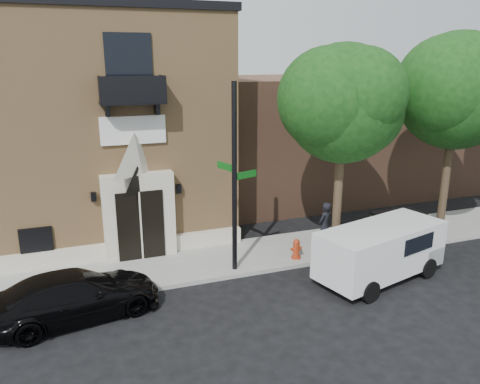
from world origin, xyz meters
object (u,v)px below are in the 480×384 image
Objects in this scene: cargo_van at (384,249)px; fire_hydrant at (296,249)px; pedestrian_near at (325,226)px; street_sign at (234,179)px; black_sedan at (75,296)px; dumpster at (397,228)px.

fire_hydrant is (-2.21, 2.20, -0.55)m from cargo_van.
pedestrian_near is at bearing 92.56° from cargo_van.
street_sign is at bearing 140.61° from cargo_van.
street_sign is 8.54× the size of fire_hydrant.
black_sedan is 0.75× the size of street_sign.
pedestrian_near is at bearing -89.85° from black_sedan.
black_sedan is at bearing -20.70° from pedestrian_near.
black_sedan is 10.08m from cargo_van.
fire_hydrant is at bearing -14.53° from pedestrian_near.
street_sign reaches higher than dumpster.
fire_hydrant is (2.45, 0.04, -2.90)m from street_sign.
black_sedan is at bearing -170.56° from fire_hydrant.
pedestrian_near is (1.41, 0.42, 0.58)m from fire_hydrant.
cargo_van is 3.16m from dumpster.
street_sign is (-4.66, 2.15, 2.36)m from cargo_van.
pedestrian_near reaches higher than dumpster.
fire_hydrant is at bearing -90.99° from black_sedan.
street_sign is (5.37, 1.26, 2.72)m from black_sedan.
pedestrian_near is at bearing 16.75° from fire_hydrant.
black_sedan is at bearing 174.76° from street_sign.
black_sedan is at bearing -173.04° from dumpster.
cargo_van is 0.77× the size of street_sign.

